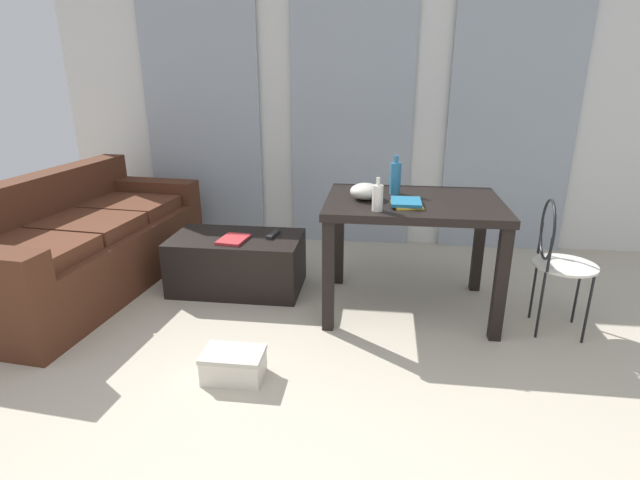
% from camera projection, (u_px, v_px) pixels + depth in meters
% --- Properties ---
extents(ground_plane, '(7.58, 7.58, 0.00)m').
position_uv_depth(ground_plane, '(326.00, 345.00, 2.90)').
color(ground_plane, '#B2A893').
extents(wall_back, '(5.31, 0.10, 2.43)m').
position_uv_depth(wall_back, '(352.00, 109.00, 4.36)').
color(wall_back, silver).
rests_on(wall_back, ground).
extents(curtains, '(3.78, 0.03, 2.14)m').
position_uv_depth(curtains, '(351.00, 126.00, 4.33)').
color(curtains, '#99A3AD').
rests_on(curtains, ground).
extents(couch, '(1.08, 2.08, 0.82)m').
position_uv_depth(couch, '(79.00, 246.00, 3.60)').
color(couch, '#4C2819').
rests_on(couch, ground).
extents(coffee_table, '(0.94, 0.53, 0.40)m').
position_uv_depth(coffee_table, '(237.00, 263.00, 3.61)').
color(coffee_table, black).
rests_on(coffee_table, ground).
extents(craft_table, '(1.11, 0.82, 0.76)m').
position_uv_depth(craft_table, '(413.00, 217.00, 3.16)').
color(craft_table, black).
rests_on(craft_table, ground).
extents(wire_chair, '(0.37, 0.38, 0.83)m').
position_uv_depth(wire_chair, '(556.00, 252.00, 2.93)').
color(wire_chair, silver).
rests_on(wire_chair, ground).
extents(bottle_near, '(0.06, 0.06, 0.20)m').
position_uv_depth(bottle_near, '(378.00, 198.00, 2.85)').
color(bottle_near, beige).
rests_on(bottle_near, craft_table).
extents(bottle_far, '(0.07, 0.07, 0.26)m').
position_uv_depth(bottle_far, '(395.00, 178.00, 3.24)').
color(bottle_far, teal).
rests_on(bottle_far, craft_table).
extents(bowl, '(0.20, 0.20, 0.10)m').
position_uv_depth(bowl, '(365.00, 191.00, 3.11)').
color(bowl, beige).
rests_on(bowl, craft_table).
extents(book_stack, '(0.20, 0.23, 0.03)m').
position_uv_depth(book_stack, '(406.00, 203.00, 2.98)').
color(book_stack, gold).
rests_on(book_stack, craft_table).
extents(tv_remote_primary, '(0.07, 0.18, 0.02)m').
position_uv_depth(tv_remote_primary, '(273.00, 234.00, 3.55)').
color(tv_remote_primary, '#232326').
rests_on(tv_remote_primary, coffee_table).
extents(magazine, '(0.21, 0.26, 0.02)m').
position_uv_depth(magazine, '(233.00, 239.00, 3.46)').
color(magazine, red).
rests_on(magazine, coffee_table).
extents(shoebox, '(0.32, 0.21, 0.16)m').
position_uv_depth(shoebox, '(234.00, 365.00, 2.57)').
color(shoebox, beige).
rests_on(shoebox, ground).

